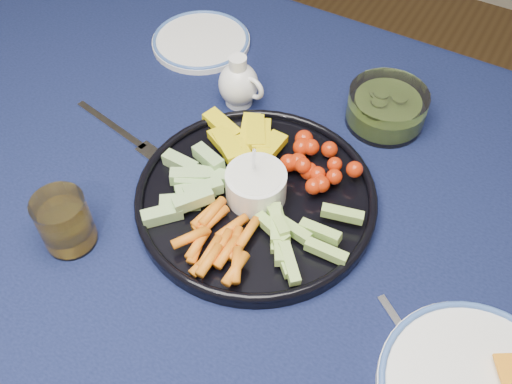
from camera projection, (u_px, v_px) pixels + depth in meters
The scene contains 8 objects.
dining_table at pixel (256, 262), 0.88m from camera, with size 1.67×1.07×0.75m.
crudite_platter at pixel (254, 194), 0.82m from camera, with size 0.35×0.35×0.11m.
creamer_pitcher at pixel (239, 84), 0.94m from camera, with size 0.09×0.07×0.09m.
pickle_bowl at pixel (386, 109), 0.92m from camera, with size 0.13×0.13×0.06m.
juice_tumbler at pixel (66, 224), 0.77m from camera, with size 0.07×0.07×0.08m.
fork_left at pixel (124, 134), 0.92m from camera, with size 0.19×0.05×0.00m.
fork_right at pixel (425, 364), 0.68m from camera, with size 0.15×0.11×0.00m.
side_plate_extra at pixel (201, 41), 1.07m from camera, with size 0.18×0.18×0.02m.
Camera 1 is at (0.23, -0.40, 1.41)m, focal length 40.00 mm.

